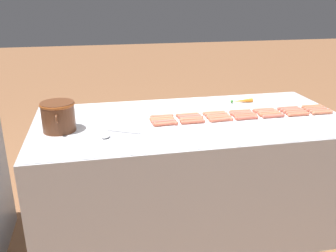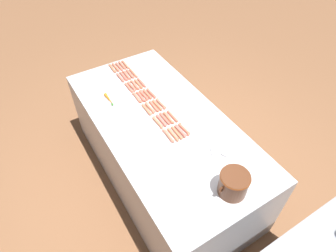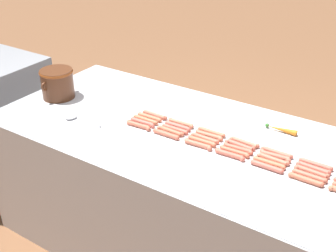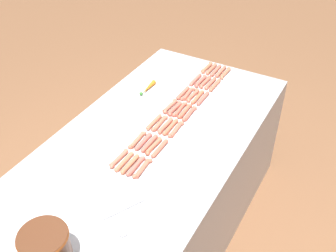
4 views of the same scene
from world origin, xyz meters
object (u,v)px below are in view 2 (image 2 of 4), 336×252
object	(u,v)px
hot_dog_17	(144,95)
hot_dog_29	(120,78)
hot_dog_30	(129,88)
hot_dog_5	(172,116)
hot_dog_25	(150,108)
hot_dog_19	(165,119)
hot_dog_22	(124,76)
hot_dog_23	(132,86)
hot_dog_9	(138,84)
hot_dog_34	(168,136)
hot_dog_21	(116,67)
hot_dog_10	(147,94)
hot_dog_33	(158,122)
hot_dog_16	(135,85)
hot_dog_20	(177,133)
hot_dog_12	(168,118)
hot_dog_27	(173,134)
hot_dog_11	(157,105)
hot_dog_4	(161,104)
hot_dog_6	(184,129)
hot_dog_26	(161,120)
hot_dog_32	(147,110)
hot_dog_8	(130,74)
hot_dog_15	(127,75)
carrot	(109,99)
hot_dog_0	(125,64)
hot_dog_1	(133,73)
hot_dog_28	(112,68)
hot_dog_18	(154,106)
hot_dog_31	(137,98)
serving_spoon	(221,151)
hot_dog_24	(141,97)
hot_dog_14	(119,66)
hot_dog_13	(180,131)
hot_dog_3	(151,93)
hot_dog_7	(122,65)
hot_dog_2	(142,82)

from	to	relation	value
hot_dog_17	hot_dog_29	size ratio (longest dim) A/B	1.00
hot_dog_30	hot_dog_5	bearing A→B (deg)	104.75
hot_dog_25	hot_dog_19	bearing A→B (deg)	102.62
hot_dog_22	hot_dog_23	world-z (taller)	same
hot_dog_9	hot_dog_25	xyz separation A→B (m)	(0.08, 0.37, 0.00)
hot_dog_29	hot_dog_34	size ratio (longest dim) A/B	1.00
hot_dog_21	hot_dog_10	bearing A→B (deg)	97.35
hot_dog_23	hot_dog_33	world-z (taller)	same
hot_dog_16	hot_dog_33	xyz separation A→B (m)	(0.07, 0.58, 0.00)
hot_dog_9	hot_dog_21	bearing A→B (deg)	-79.04
hot_dog_23	hot_dog_20	bearing A→B (deg)	93.07
hot_dog_20	hot_dog_23	size ratio (longest dim) A/B	1.00
hot_dog_12	hot_dog_27	distance (m)	0.20
hot_dog_11	hot_dog_30	size ratio (longest dim) A/B	1.00
hot_dog_4	hot_dog_29	world-z (taller)	same
hot_dog_16	hot_dog_17	xyz separation A→B (m)	(-0.00, 0.19, 0.00)
hot_dog_22	hot_dog_6	bearing A→B (deg)	96.79
hot_dog_6	hot_dog_26	distance (m)	0.22
hot_dog_32	hot_dog_34	size ratio (longest dim) A/B	1.00
hot_dog_9	hot_dog_23	size ratio (longest dim) A/B	1.00
hot_dog_8	hot_dog_23	xyz separation A→B (m)	(0.08, 0.20, 0.00)
hot_dog_21	hot_dog_27	xyz separation A→B (m)	(-0.00, 1.15, 0.00)
hot_dog_15	carrot	distance (m)	0.41
hot_dog_0	hot_dog_1	distance (m)	0.19
hot_dog_12	hot_dog_22	size ratio (longest dim) A/B	1.00
hot_dog_11	hot_dog_26	distance (m)	0.21
hot_dog_28	hot_dog_18	bearing A→B (deg)	95.83
hot_dog_11	hot_dog_17	distance (m)	0.19
hot_dog_16	hot_dog_33	bearing A→B (deg)	82.92
hot_dog_28	hot_dog_29	world-z (taller)	same
hot_dog_10	hot_dog_33	size ratio (longest dim) A/B	1.00
hot_dog_31	carrot	distance (m)	0.26
hot_dog_18	hot_dog_21	world-z (taller)	same
hot_dog_34	serving_spoon	xyz separation A→B (m)	(-0.27, 0.35, -0.00)
hot_dog_5	hot_dog_12	world-z (taller)	same
hot_dog_19	hot_dog_31	distance (m)	0.39
hot_dog_10	hot_dog_22	size ratio (longest dim) A/B	1.00
hot_dog_24	hot_dog_26	xyz separation A→B (m)	(-0.00, 0.38, 0.00)
hot_dog_21	hot_dog_32	xyz separation A→B (m)	(0.04, 0.76, 0.00)
hot_dog_14	hot_dog_17	world-z (taller)	same
hot_dog_13	hot_dog_28	world-z (taller)	same
hot_dog_18	hot_dog_1	bearing A→B (deg)	-97.44
hot_dog_12	hot_dog_30	xyz separation A→B (m)	(0.11, -0.57, 0.00)
hot_dog_6	hot_dog_14	distance (m)	1.14
hot_dog_3	hot_dog_5	size ratio (longest dim) A/B	1.00
hot_dog_0	hot_dog_7	xyz separation A→B (m)	(0.04, -0.01, 0.00)
hot_dog_16	hot_dog_24	bearing A→B (deg)	80.21
hot_dog_21	carrot	distance (m)	0.53
hot_dog_2	hot_dog_28	bearing A→B (deg)	-68.65
hot_dog_16	hot_dog_18	xyz separation A→B (m)	(-0.00, 0.38, 0.00)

